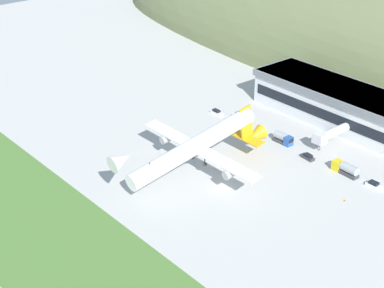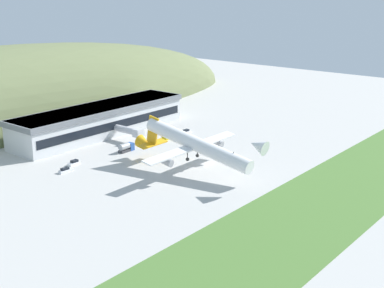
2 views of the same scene
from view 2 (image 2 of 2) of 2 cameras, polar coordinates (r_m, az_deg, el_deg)
ground_plane at (r=174.99m, az=1.77°, el=-2.12°), size 409.35×409.35×0.00m
grass_strip_foreground at (r=153.91m, az=14.94°, el=-5.35°), size 368.42×31.02×0.08m
terminal_building at (r=211.27m, az=-9.70°, el=2.72°), size 75.79×18.34×11.17m
jetway_0 at (r=200.40m, az=-6.64°, el=1.40°), size 3.38×13.23×5.43m
cargo_airplane at (r=165.10m, az=0.29°, el=-0.08°), size 41.68×50.10×12.81m
service_car_0 at (r=177.79m, az=-12.46°, el=-1.98°), size 4.31×1.89×1.63m
service_car_1 at (r=171.53m, az=-13.35°, el=-2.74°), size 4.62×1.78×1.52m
service_car_2 at (r=210.83m, az=-0.61°, el=1.33°), size 4.39×1.76×1.57m
service_car_3 at (r=195.09m, az=-4.30°, el=0.01°), size 4.37×2.03×1.49m
fuel_truck at (r=203.98m, az=-2.26°, el=1.05°), size 7.87×2.66×3.21m
box_truck at (r=188.72m, az=-7.03°, el=-0.36°), size 6.13×2.39×3.12m
traffic_cone_0 at (r=203.89m, az=1.62°, el=0.69°), size 0.52×0.52×0.58m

